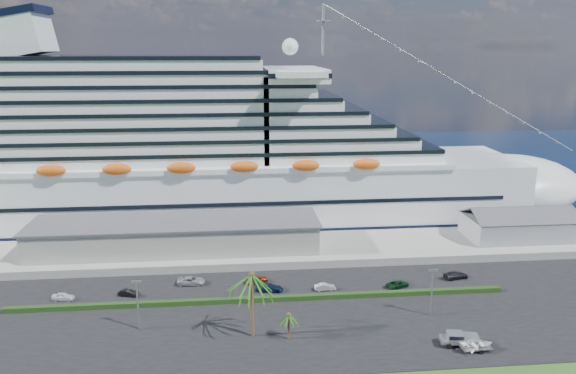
{
  "coord_description": "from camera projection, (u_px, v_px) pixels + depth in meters",
  "views": [
    {
      "loc": [
        -12.32,
        -75.49,
        44.04
      ],
      "look_at": [
        -1.9,
        30.0,
        17.43
      ],
      "focal_mm": 35.0,
      "sensor_mm": 36.0,
      "label": 1
    }
  ],
  "objects": [
    {
      "name": "ground",
      "position": [
        320.0,
        346.0,
        84.76
      ],
      "size": [
        420.0,
        420.0,
        0.0
      ],
      "primitive_type": "plane",
      "color": "#29531B",
      "rests_on": "ground"
    },
    {
      "name": "asphalt_lot",
      "position": [
        310.0,
        313.0,
        95.36
      ],
      "size": [
        140.0,
        38.0,
        0.12
      ],
      "primitive_type": "cube",
      "color": "black",
      "rests_on": "ground"
    },
    {
      "name": "wharf",
      "position": [
        292.0,
        249.0,
        123.15
      ],
      "size": [
        240.0,
        20.0,
        1.8
      ],
      "primitive_type": "cube",
      "color": "gray",
      "rests_on": "ground"
    },
    {
      "name": "water",
      "position": [
        267.0,
        167.0,
        210.23
      ],
      "size": [
        420.0,
        160.0,
        0.02
      ],
      "primitive_type": "cube",
      "color": "black",
      "rests_on": "ground"
    },
    {
      "name": "cruise_ship",
      "position": [
        197.0,
        159.0,
        140.42
      ],
      "size": [
        191.0,
        38.0,
        54.0
      ],
      "color": "silver",
      "rests_on": "ground"
    },
    {
      "name": "terminal_building",
      "position": [
        176.0,
        235.0,
        119.76
      ],
      "size": [
        61.0,
        15.0,
        6.3
      ],
      "color": "gray",
      "rests_on": "wharf"
    },
    {
      "name": "port_shed",
      "position": [
        520.0,
        226.0,
        127.26
      ],
      "size": [
        24.0,
        12.31,
        7.37
      ],
      "color": "gray",
      "rests_on": "wharf"
    },
    {
      "name": "hedge",
      "position": [
        262.0,
        299.0,
        99.3
      ],
      "size": [
        88.0,
        1.1,
        0.9
      ],
      "primitive_type": "cube",
      "color": "black",
      "rests_on": "asphalt_lot"
    },
    {
      "name": "lamp_post_left",
      "position": [
        137.0,
        299.0,
        88.51
      ],
      "size": [
        1.6,
        0.35,
        8.27
      ],
      "color": "gray",
      "rests_on": "asphalt_lot"
    },
    {
      "name": "lamp_post_right",
      "position": [
        432.0,
        286.0,
        93.09
      ],
      "size": [
        1.6,
        0.35,
        8.27
      ],
      "color": "gray",
      "rests_on": "asphalt_lot"
    },
    {
      "name": "palm_tall",
      "position": [
        252.0,
        282.0,
        85.43
      ],
      "size": [
        8.82,
        8.82,
        11.13
      ],
      "color": "#47301E",
      "rests_on": "ground"
    },
    {
      "name": "palm_short",
      "position": [
        289.0,
        318.0,
        85.85
      ],
      "size": [
        3.53,
        3.53,
        4.56
      ],
      "color": "#47301E",
      "rests_on": "ground"
    },
    {
      "name": "parked_car_0",
      "position": [
        63.0,
        297.0,
        99.87
      ],
      "size": [
        4.04,
        2.01,
        1.32
      ],
      "primitive_type": "imported",
      "rotation": [
        0.0,
        0.0,
        1.45
      ],
      "color": "white",
      "rests_on": "asphalt_lot"
    },
    {
      "name": "parked_car_1",
      "position": [
        129.0,
        293.0,
        101.43
      ],
      "size": [
        3.93,
        2.26,
        1.22
      ],
      "primitive_type": "imported",
      "rotation": [
        0.0,
        0.0,
        1.29
      ],
      "color": "black",
      "rests_on": "asphalt_lot"
    },
    {
      "name": "parked_car_2",
      "position": [
        191.0,
        281.0,
        106.42
      ],
      "size": [
        5.4,
        2.86,
        1.45
      ],
      "primitive_type": "imported",
      "rotation": [
        0.0,
        0.0,
        1.48
      ],
      "color": "#A3A6AC",
      "rests_on": "asphalt_lot"
    },
    {
      "name": "parked_car_3",
      "position": [
        269.0,
        287.0,
        103.46
      ],
      "size": [
        5.29,
        2.71,
        1.47
      ],
      "primitive_type": "imported",
      "rotation": [
        0.0,
        0.0,
        1.44
      ],
      "color": "#101E3B",
      "rests_on": "asphalt_lot"
    },
    {
      "name": "parked_car_4",
      "position": [
        257.0,
        279.0,
        107.09
      ],
      "size": [
        4.6,
        3.01,
        1.45
      ],
      "primitive_type": "imported",
      "rotation": [
        0.0,
        0.0,
        1.9
      ],
      "color": "maroon",
      "rests_on": "asphalt_lot"
    },
    {
      "name": "parked_car_5",
      "position": [
        325.0,
        287.0,
        103.94
      ],
      "size": [
        3.87,
        1.41,
        1.27
      ],
      "primitive_type": "imported",
      "rotation": [
        0.0,
        0.0,
        1.59
      ],
      "color": "#B3B6BA",
      "rests_on": "asphalt_lot"
    },
    {
      "name": "parked_car_6",
      "position": [
        398.0,
        284.0,
        105.23
      ],
      "size": [
        5.01,
        3.78,
        1.26
      ],
      "primitive_type": "imported",
      "rotation": [
        0.0,
        0.0,
        1.99
      ],
      "color": "black",
      "rests_on": "asphalt_lot"
    },
    {
      "name": "parked_car_7",
      "position": [
        456.0,
        275.0,
        109.08
      ],
      "size": [
        5.29,
        3.05,
        1.44
      ],
      "primitive_type": "imported",
      "rotation": [
        0.0,
        0.0,
        1.79
      ],
      "color": "black",
      "rests_on": "asphalt_lot"
    },
    {
      "name": "pickup_truck",
      "position": [
        459.0,
        338.0,
        84.69
      ],
      "size": [
        6.11,
        3.01,
        2.06
      ],
      "color": "black",
      "rests_on": "asphalt_lot"
    },
    {
      "name": "boat_trailer",
      "position": [
        477.0,
        345.0,
        82.96
      ],
      "size": [
        5.78,
        3.87,
        1.64
      ],
      "color": "gray",
      "rests_on": "asphalt_lot"
    }
  ]
}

